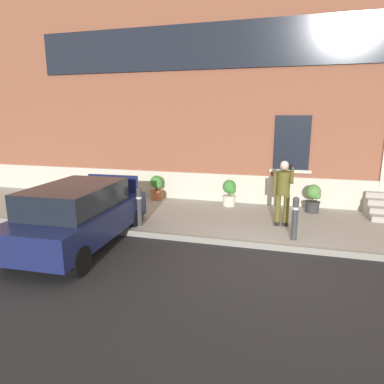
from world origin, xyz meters
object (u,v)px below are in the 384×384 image
object	(u,v)px
hatchback_car_navy	(80,214)
planter_terracotta	(157,187)
person_on_phone	(283,189)
planter_charcoal	(313,198)
bollard_near_person	(295,217)
planter_cream	(229,192)
bollard_far_left	(139,205)

from	to	relation	value
hatchback_car_navy	planter_terracotta	size ratio (longest dim) A/B	4.80
hatchback_car_navy	person_on_phone	world-z (taller)	person_on_phone
planter_terracotta	planter_charcoal	distance (m)	5.16
person_on_phone	planter_terracotta	size ratio (longest dim) A/B	2.04
planter_terracotta	bollard_near_person	bearing A→B (deg)	-31.69
person_on_phone	planter_charcoal	distance (m)	1.92
hatchback_car_navy	planter_cream	xyz separation A→B (m)	(2.87, 4.07, -0.18)
hatchback_car_navy	planter_charcoal	xyz separation A→B (m)	(5.44, 3.99, -0.18)
planter_terracotta	planter_cream	xyz separation A→B (m)	(2.58, -0.13, 0.00)
planter_cream	bollard_near_person	bearing A→B (deg)	-53.52
hatchback_car_navy	bollard_near_person	size ratio (longest dim) A/B	3.95
person_on_phone	planter_cream	distance (m)	2.44
person_on_phone	planter_charcoal	world-z (taller)	person_on_phone
planter_terracotta	bollard_far_left	bearing A→B (deg)	-78.01
bollard_near_person	planter_terracotta	world-z (taller)	bollard_near_person
person_on_phone	bollard_far_left	bearing A→B (deg)	-153.50
person_on_phone	planter_terracotta	world-z (taller)	person_on_phone
bollard_far_left	planter_terracotta	bearing A→B (deg)	101.99
bollard_far_left	person_on_phone	world-z (taller)	person_on_phone
bollard_far_left	bollard_near_person	bearing A→B (deg)	0.00
bollard_far_left	planter_terracotta	distance (m)	2.88
bollard_far_left	planter_charcoal	world-z (taller)	bollard_far_left
person_on_phone	planter_terracotta	bearing A→B (deg)	168.10
person_on_phone	planter_terracotta	distance (m)	4.66
planter_cream	person_on_phone	bearing A→B (deg)	-45.20
hatchback_car_navy	bollard_far_left	xyz separation A→B (m)	(0.89, 1.38, -0.08)
bollard_far_left	planter_cream	bearing A→B (deg)	53.62
bollard_far_left	planter_cream	size ratio (longest dim) A/B	1.22
bollard_near_person	bollard_far_left	world-z (taller)	same
planter_charcoal	hatchback_car_navy	bearing A→B (deg)	-143.78
hatchback_car_navy	planter_charcoal	distance (m)	6.75
planter_terracotta	planter_cream	distance (m)	2.58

